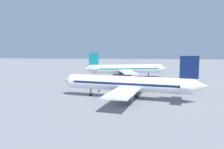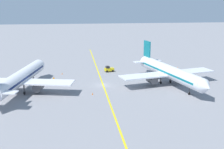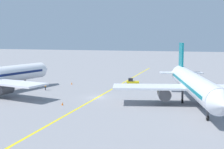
{
  "view_description": "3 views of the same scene",
  "coord_description": "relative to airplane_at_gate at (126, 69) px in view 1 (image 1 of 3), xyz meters",
  "views": [
    {
      "loc": [
        73.93,
        5.87,
        12.03
      ],
      "look_at": [
        -0.97,
        -2.28,
        3.29
      ],
      "focal_mm": 35.0,
      "sensor_mm": 36.0,
      "label": 1
    },
    {
      "loc": [
        7.46,
        83.86,
        24.35
      ],
      "look_at": [
        -2.27,
        2.17,
        3.55
      ],
      "focal_mm": 50.0,
      "sensor_mm": 36.0,
      "label": 2
    },
    {
      "loc": [
        -20.63,
        56.87,
        11.91
      ],
      "look_at": [
        -3.35,
        1.1,
        4.8
      ],
      "focal_mm": 50.0,
      "sensor_mm": 36.0,
      "label": 3
    }
  ],
  "objects": [
    {
      "name": "airplane_adjacent_stand",
      "position": [
        40.26,
        2.59,
        0.0
      ],
      "size": [
        28.47,
        35.3,
        10.6
      ],
      "color": "white",
      "rests_on": "ground"
    },
    {
      "name": "traffic_cone_by_wingtip",
      "position": [
        21.85,
        6.71,
        -3.43
      ],
      "size": [
        0.32,
        0.32,
        0.55
      ],
      "primitive_type": "cone",
      "color": "orange",
      "rests_on": "ground"
    },
    {
      "name": "ground_plane",
      "position": [
        18.37,
        -1.72,
        -3.71
      ],
      "size": [
        400.0,
        400.0,
        0.0
      ],
      "primitive_type": "plane",
      "color": "gray"
    },
    {
      "name": "traffic_cone_mid_apron",
      "position": [
        -5.96,
        -14.81,
        -3.43
      ],
      "size": [
        0.32,
        0.32,
        0.55
      ],
      "primitive_type": "cone",
      "color": "orange",
      "rests_on": "ground"
    },
    {
      "name": "airplane_at_gate",
      "position": [
        0.0,
        0.0,
        0.0
      ],
      "size": [
        28.42,
        35.11,
        10.6
      ],
      "color": "silver",
      "rests_on": "ground"
    },
    {
      "name": "ground_crew_worker",
      "position": [
        32.28,
        -6.04,
        -2.8
      ],
      "size": [
        0.47,
        0.41,
        1.68
      ],
      "color": "#23232D",
      "rests_on": "ground"
    },
    {
      "name": "traffic_cone_far_edge",
      "position": [
        30.23,
        -15.6,
        -3.43
      ],
      "size": [
        0.32,
        0.32,
        0.55
      ],
      "primitive_type": "cone",
      "color": "orange",
      "rests_on": "ground"
    },
    {
      "name": "baggage_tug_white",
      "position": [
        15.02,
        -17.28,
        -2.81
      ],
      "size": [
        3.26,
        2.3,
        2.11
      ],
      "color": "gold",
      "rests_on": "ground"
    },
    {
      "name": "apron_yellow_centreline",
      "position": [
        18.37,
        -1.72,
        -3.71
      ],
      "size": [
        1.71,
        120.0,
        0.01
      ],
      "primitive_type": "cube",
      "rotation": [
        0.0,
        0.0,
        0.01
      ],
      "color": "yellow",
      "rests_on": "ground"
    },
    {
      "name": "traffic_cone_near_nose",
      "position": [
        -9.12,
        -19.31,
        -3.43
      ],
      "size": [
        0.32,
        0.32,
        0.55
      ],
      "primitive_type": "cone",
      "color": "orange",
      "rests_on": "ground"
    }
  ]
}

